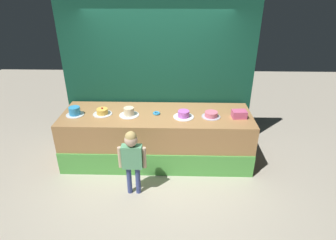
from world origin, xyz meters
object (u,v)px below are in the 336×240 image
Objects in this scene: cake_left at (102,112)px; cake_far_right at (211,115)px; cake_far_left at (75,111)px; cake_center at (129,112)px; child_figure at (132,155)px; donut at (156,113)px; pink_box at (239,114)px; cake_right at (184,114)px.

cake_left is 1.82m from cake_far_right.
cake_far_left is 0.90× the size of cake_center.
child_figure reaches higher than cake_far_left.
donut is 1.37m from cake_far_left.
cake_left is (-0.61, 0.90, 0.25)m from child_figure.
pink_box reaches higher than cake_far_right.
child_figure is 1.88m from pink_box.
cake_far_right is (1.36, -0.02, -0.02)m from cake_center.
cake_left is at bearing 176.91° from cake_right.
donut is (-1.36, 0.09, -0.04)m from pink_box.
pink_box is at bearing -1.63° from cake_far_right.
child_figure is 1.15m from cake_right.
cake_far_left is 0.46m from cake_left.
cake_right is (1.82, -0.03, -0.02)m from cake_far_left.
pink_box is 2.73m from cake_far_left.
cake_right is 1.10× the size of cake_far_right.
cake_far_left reaches higher than cake_right.
cake_far_right is at bearing -0.99° from cake_center.
cake_far_left reaches higher than cake_center.
cake_right is at bearing -2.77° from cake_center.
cake_left reaches higher than pink_box.
cake_center is 0.91m from cake_right.
child_figure is at bearing -144.80° from cake_far_right.
cake_far_right is (1.82, -0.05, -0.00)m from cake_left.
cake_right is (1.36, -0.07, 0.00)m from cake_left.
cake_left is at bearing 124.18° from child_figure.
cake_far_left is (-1.07, 0.86, 0.27)m from child_figure.
pink_box is (1.66, 0.84, 0.27)m from child_figure.
child_figure is 3.55× the size of cake_far_left.
pink_box is 0.74× the size of cake_far_right.
cake_far_left is at bearing -179.38° from cake_center.
child_figure reaches higher than cake_right.
cake_center is at bearing 0.62° from cake_far_left.
cake_right is 0.46m from cake_far_right.
child_figure is 0.93m from cake_center.
cake_center is (-0.16, 0.87, 0.26)m from child_figure.
donut is 0.38× the size of cake_left.
cake_right is at bearing -179.52° from pink_box.
cake_center is at bearing -3.73° from cake_left.
cake_right is (-0.91, -0.01, -0.01)m from pink_box.
cake_left is 0.94× the size of cake_right.
cake_right is at bearing -1.07° from cake_far_left.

